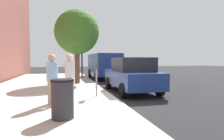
{
  "coord_description": "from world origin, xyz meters",
  "views": [
    {
      "loc": [
        -7.71,
        1.99,
        1.64
      ],
      "look_at": [
        -0.45,
        0.13,
        1.25
      ],
      "focal_mm": 29.94,
      "sensor_mm": 36.0,
      "label": 1
    }
  ],
  "objects_px": {
    "traffic_signal": "(83,49)",
    "trash_bin": "(63,99)",
    "pedestrian_bystander": "(52,76)",
    "parked_sedan_near": "(131,75)",
    "street_tree": "(77,32)",
    "parking_meter": "(96,72)",
    "parked_van_far": "(103,65)",
    "pedestrian_at_meter": "(70,73)"
  },
  "relations": [
    {
      "from": "traffic_signal",
      "to": "trash_bin",
      "type": "height_order",
      "value": "traffic_signal"
    },
    {
      "from": "pedestrian_bystander",
      "to": "traffic_signal",
      "type": "relative_size",
      "value": 0.47
    },
    {
      "from": "traffic_signal",
      "to": "parked_sedan_near",
      "type": "bearing_deg",
      "value": -164.99
    },
    {
      "from": "street_tree",
      "to": "traffic_signal",
      "type": "bearing_deg",
      "value": -11.77
    },
    {
      "from": "parking_meter",
      "to": "pedestrian_bystander",
      "type": "xyz_separation_m",
      "value": [
        -1.09,
        1.67,
        -0.03
      ]
    },
    {
      "from": "parking_meter",
      "to": "parked_van_far",
      "type": "distance_m",
      "value": 8.78
    },
    {
      "from": "street_tree",
      "to": "traffic_signal",
      "type": "xyz_separation_m",
      "value": [
        3.48,
        -0.72,
        -0.85
      ]
    },
    {
      "from": "parked_sedan_near",
      "to": "parked_van_far",
      "type": "relative_size",
      "value": 0.84
    },
    {
      "from": "parking_meter",
      "to": "traffic_signal",
      "type": "relative_size",
      "value": 0.39
    },
    {
      "from": "parked_van_far",
      "to": "pedestrian_at_meter",
      "type": "bearing_deg",
      "value": 160.25
    },
    {
      "from": "pedestrian_at_meter",
      "to": "trash_bin",
      "type": "distance_m",
      "value": 2.55
    },
    {
      "from": "parked_van_far",
      "to": "traffic_signal",
      "type": "height_order",
      "value": "traffic_signal"
    },
    {
      "from": "street_tree",
      "to": "trash_bin",
      "type": "xyz_separation_m",
      "value": [
        -7.38,
        0.86,
        -2.77
      ]
    },
    {
      "from": "parking_meter",
      "to": "pedestrian_at_meter",
      "type": "distance_m",
      "value": 1.09
    },
    {
      "from": "parked_van_far",
      "to": "street_tree",
      "type": "xyz_separation_m",
      "value": [
        -3.83,
        2.53,
        2.17
      ]
    },
    {
      "from": "trash_bin",
      "to": "pedestrian_bystander",
      "type": "bearing_deg",
      "value": 12.06
    },
    {
      "from": "parked_sedan_near",
      "to": "trash_bin",
      "type": "xyz_separation_m",
      "value": [
        -4.14,
        3.39,
        -0.24
      ]
    },
    {
      "from": "pedestrian_bystander",
      "to": "parked_van_far",
      "type": "xyz_separation_m",
      "value": [
        9.63,
        -3.73,
        0.12
      ]
    },
    {
      "from": "pedestrian_at_meter",
      "to": "pedestrian_bystander",
      "type": "distance_m",
      "value": 1.08
    },
    {
      "from": "pedestrian_at_meter",
      "to": "street_tree",
      "type": "relative_size",
      "value": 0.36
    },
    {
      "from": "parking_meter",
      "to": "pedestrian_at_meter",
      "type": "height_order",
      "value": "pedestrian_at_meter"
    },
    {
      "from": "pedestrian_bystander",
      "to": "parked_sedan_near",
      "type": "relative_size",
      "value": 0.38
    },
    {
      "from": "parked_sedan_near",
      "to": "street_tree",
      "type": "xyz_separation_m",
      "value": [
        3.24,
        2.53,
        2.53
      ]
    },
    {
      "from": "parking_meter",
      "to": "parked_sedan_near",
      "type": "bearing_deg",
      "value": -54.7
    },
    {
      "from": "pedestrian_at_meter",
      "to": "parked_sedan_near",
      "type": "bearing_deg",
      "value": 32.95
    },
    {
      "from": "pedestrian_bystander",
      "to": "trash_bin",
      "type": "xyz_separation_m",
      "value": [
        -1.58,
        -0.34,
        -0.48
      ]
    },
    {
      "from": "street_tree",
      "to": "pedestrian_bystander",
      "type": "bearing_deg",
      "value": 168.28
    },
    {
      "from": "pedestrian_bystander",
      "to": "traffic_signal",
      "type": "distance_m",
      "value": 9.58
    },
    {
      "from": "pedestrian_bystander",
      "to": "parked_van_far",
      "type": "distance_m",
      "value": 10.33
    },
    {
      "from": "pedestrian_bystander",
      "to": "street_tree",
      "type": "height_order",
      "value": "street_tree"
    },
    {
      "from": "pedestrian_bystander",
      "to": "trash_bin",
      "type": "distance_m",
      "value": 1.69
    },
    {
      "from": "pedestrian_at_meter",
      "to": "traffic_signal",
      "type": "distance_m",
      "value": 8.6
    },
    {
      "from": "pedestrian_at_meter",
      "to": "street_tree",
      "type": "distance_m",
      "value": 5.43
    },
    {
      "from": "street_tree",
      "to": "traffic_signal",
      "type": "height_order",
      "value": "street_tree"
    },
    {
      "from": "pedestrian_bystander",
      "to": "parked_sedan_near",
      "type": "distance_m",
      "value": 4.53
    },
    {
      "from": "pedestrian_at_meter",
      "to": "pedestrian_bystander",
      "type": "relative_size",
      "value": 1.02
    },
    {
      "from": "pedestrian_bystander",
      "to": "trash_bin",
      "type": "relative_size",
      "value": 1.67
    },
    {
      "from": "parking_meter",
      "to": "trash_bin",
      "type": "xyz_separation_m",
      "value": [
        -2.68,
        1.33,
        -0.51
      ]
    },
    {
      "from": "parked_sedan_near",
      "to": "pedestrian_bystander",
      "type": "bearing_deg",
      "value": 124.4
    },
    {
      "from": "parking_meter",
      "to": "parked_van_far",
      "type": "height_order",
      "value": "parked_van_far"
    },
    {
      "from": "parking_meter",
      "to": "pedestrian_at_meter",
      "type": "xyz_separation_m",
      "value": [
        -0.19,
        1.07,
        -0.01
      ]
    },
    {
      "from": "parking_meter",
      "to": "traffic_signal",
      "type": "xyz_separation_m",
      "value": [
        8.18,
        -0.26,
        1.41
      ]
    }
  ]
}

